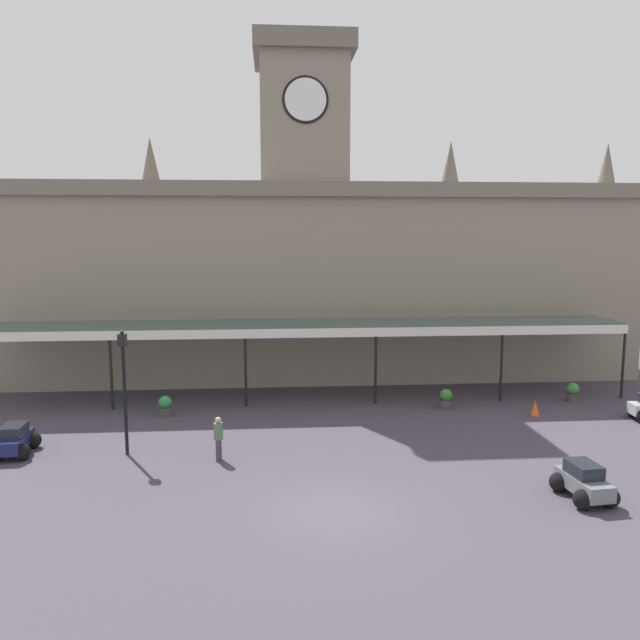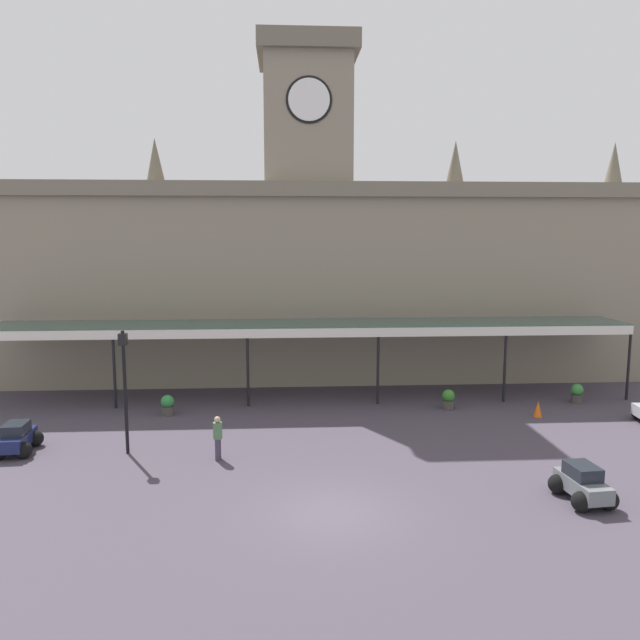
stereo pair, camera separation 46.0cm
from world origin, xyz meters
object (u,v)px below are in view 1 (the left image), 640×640
(car_navy_sedan, at_px, (15,442))
(car_grey_sedan, at_px, (584,484))
(pedestrian_beside_cars, at_px, (218,437))
(planter_forecourt_centre, at_px, (165,406))
(planter_by_canopy, at_px, (573,392))
(planter_near_kerb, at_px, (446,398))
(traffic_cone, at_px, (535,408))
(victorian_lamppost, at_px, (124,378))

(car_navy_sedan, distance_m, car_grey_sedan, 20.47)
(pedestrian_beside_cars, relative_size, planter_forecourt_centre, 1.74)
(planter_by_canopy, bearing_deg, planter_near_kerb, -173.90)
(traffic_cone, height_order, planter_forecourt_centre, planter_forecourt_centre)
(planter_near_kerb, distance_m, planter_forecourt_centre, 13.37)
(pedestrian_beside_cars, distance_m, planter_near_kerb, 12.08)
(planter_by_canopy, distance_m, planter_forecourt_centre, 20.12)
(planter_near_kerb, height_order, planter_forecourt_centre, same)
(planter_near_kerb, xyz_separation_m, planter_forecourt_centre, (-13.37, -0.22, 0.00))
(victorian_lamppost, height_order, planter_near_kerb, victorian_lamppost)
(victorian_lamppost, relative_size, planter_forecourt_centre, 5.02)
(car_navy_sedan, xyz_separation_m, pedestrian_beside_cars, (7.83, -1.21, 0.41))
(car_grey_sedan, distance_m, planter_by_canopy, 12.35)
(pedestrian_beside_cars, relative_size, traffic_cone, 2.28)
(car_navy_sedan, relative_size, planter_by_canopy, 2.19)
(victorian_lamppost, distance_m, planter_by_canopy, 21.69)
(pedestrian_beside_cars, distance_m, victorian_lamppost, 4.22)
(traffic_cone, xyz_separation_m, planter_by_canopy, (2.92, 2.19, 0.12))
(car_navy_sedan, bearing_deg, car_grey_sedan, -15.72)
(planter_by_canopy, bearing_deg, planter_forecourt_centre, -177.33)
(car_navy_sedan, relative_size, car_grey_sedan, 0.99)
(victorian_lamppost, distance_m, planter_near_kerb, 15.12)
(victorian_lamppost, bearing_deg, pedestrian_beside_cars, -13.95)
(pedestrian_beside_cars, bearing_deg, car_navy_sedan, 171.18)
(pedestrian_beside_cars, distance_m, planter_forecourt_centre, 6.61)
(pedestrian_beside_cars, bearing_deg, planter_forecourt_centre, 116.61)
(car_navy_sedan, height_order, planter_near_kerb, car_navy_sedan)
(traffic_cone, bearing_deg, victorian_lamppost, -168.06)
(car_grey_sedan, distance_m, victorian_lamppost, 16.48)
(car_grey_sedan, relative_size, traffic_cone, 2.90)
(car_grey_sedan, distance_m, planter_near_kerb, 10.55)
(traffic_cone, bearing_deg, planter_near_kerb, 158.89)
(victorian_lamppost, relative_size, planter_by_canopy, 5.02)
(car_grey_sedan, height_order, planter_by_canopy, car_grey_sedan)
(planter_near_kerb, relative_size, planter_by_canopy, 1.00)
(car_grey_sedan, relative_size, pedestrian_beside_cars, 1.27)
(pedestrian_beside_cars, xyz_separation_m, planter_near_kerb, (10.41, 6.12, -0.42))
(pedestrian_beside_cars, height_order, traffic_cone, pedestrian_beside_cars)
(car_grey_sedan, distance_m, traffic_cone, 9.28)
(planter_near_kerb, distance_m, planter_by_canopy, 6.78)
(pedestrian_beside_cars, relative_size, planter_by_canopy, 1.74)
(victorian_lamppost, height_order, planter_forecourt_centre, victorian_lamppost)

